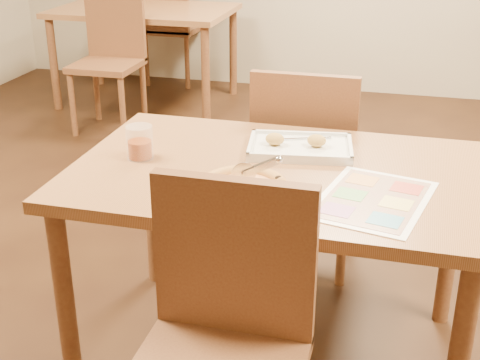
% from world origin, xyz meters
% --- Properties ---
extents(dining_table, '(1.30, 0.85, 0.72)m').
position_xyz_m(dining_table, '(0.00, 0.00, 0.63)').
color(dining_table, brown).
rests_on(dining_table, ground).
extents(chair_near, '(0.42, 0.42, 0.47)m').
position_xyz_m(chair_near, '(0.00, -0.60, 0.57)').
color(chair_near, brown).
rests_on(chair_near, ground).
extents(chair_far, '(0.42, 0.42, 0.47)m').
position_xyz_m(chair_far, '(-0.00, 0.60, 0.57)').
color(chair_far, brown).
rests_on(chair_far, ground).
extents(bg_table, '(1.30, 0.85, 0.72)m').
position_xyz_m(bg_table, '(-1.60, 2.80, 0.63)').
color(bg_table, brown).
rests_on(bg_table, ground).
extents(bg_chair_near, '(0.42, 0.42, 0.47)m').
position_xyz_m(bg_chair_near, '(-1.60, 2.20, 0.57)').
color(bg_chair_near, brown).
rests_on(bg_chair_near, ground).
extents(bg_chair_far, '(0.42, 0.42, 0.47)m').
position_xyz_m(bg_chair_far, '(-1.60, 3.30, 0.57)').
color(bg_chair_far, brown).
rests_on(bg_chair_far, ground).
extents(plate, '(0.34, 0.34, 0.02)m').
position_xyz_m(plate, '(-0.06, -0.23, 0.73)').
color(plate, white).
rests_on(plate, dining_table).
extents(pizza, '(0.26, 0.26, 0.04)m').
position_xyz_m(pizza, '(-0.05, -0.23, 0.75)').
color(pizza, gold).
rests_on(pizza, plate).
extents(pizza_cutter, '(0.13, 0.07, 0.08)m').
position_xyz_m(pizza_cutter, '(-0.02, -0.21, 0.80)').
color(pizza_cutter, silver).
rests_on(pizza_cutter, pizza).
extents(appetizer_tray, '(0.38, 0.29, 0.06)m').
position_xyz_m(appetizer_tray, '(0.04, 0.17, 0.73)').
color(appetizer_tray, silver).
rests_on(appetizer_tray, dining_table).
extents(glass_tumbler, '(0.09, 0.09, 0.11)m').
position_xyz_m(glass_tumbler, '(-0.45, -0.02, 0.77)').
color(glass_tumbler, '#82300A').
rests_on(glass_tumbler, dining_table).
extents(menu, '(0.37, 0.46, 0.00)m').
position_xyz_m(menu, '(0.32, -0.16, 0.72)').
color(menu, white).
rests_on(menu, dining_table).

